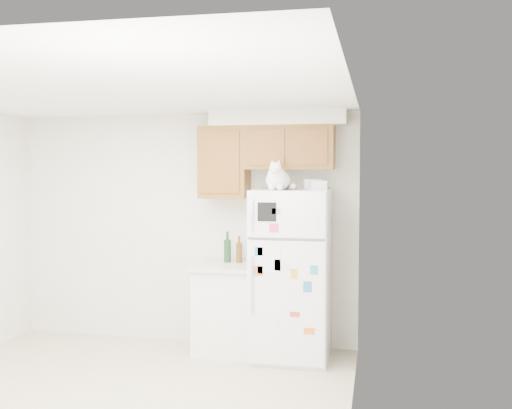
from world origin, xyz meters
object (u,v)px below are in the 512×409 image
(storage_box_front, at_px, (318,186))
(bottle_amber, at_px, (239,249))
(cat, at_px, (278,179))
(refrigerator, at_px, (291,274))
(base_counter, at_px, (227,308))
(bottle_green, at_px, (227,247))
(storage_box_back, at_px, (313,184))

(storage_box_front, height_order, bottle_amber, storage_box_front)
(cat, relative_size, storage_box_front, 2.80)
(refrigerator, relative_size, base_counter, 1.85)
(refrigerator, bearing_deg, bottle_green, 164.49)
(storage_box_front, bearing_deg, base_counter, 147.96)
(storage_box_back, relative_size, storage_box_front, 1.20)
(refrigerator, distance_m, bottle_amber, 0.65)
(base_counter, relative_size, bottle_green, 2.82)
(storage_box_back, distance_m, storage_box_front, 0.32)
(storage_box_back, bearing_deg, storage_box_front, -86.16)
(bottle_amber, bearing_deg, storage_box_back, -3.81)
(refrigerator, xyz_separation_m, cat, (-0.11, -0.20, 0.96))
(refrigerator, relative_size, storage_box_back, 9.44)
(refrigerator, height_order, bottle_amber, refrigerator)
(refrigerator, height_order, bottle_green, refrigerator)
(bottle_green, bearing_deg, base_counter, -80.85)
(storage_box_back, relative_size, bottle_amber, 0.64)
(storage_box_front, bearing_deg, bottle_green, 141.69)
(storage_box_back, xyz_separation_m, storage_box_front, (0.08, -0.31, -0.01))
(cat, xyz_separation_m, bottle_green, (-0.60, 0.40, -0.73))
(bottle_amber, bearing_deg, base_counter, -129.65)
(storage_box_front, height_order, bottle_green, storage_box_front)
(storage_box_back, bearing_deg, cat, -142.07)
(cat, bearing_deg, refrigerator, 61.74)
(cat, relative_size, bottle_amber, 1.49)
(cat, distance_m, storage_box_back, 0.47)
(bottle_green, relative_size, bottle_amber, 1.16)
(storage_box_back, distance_m, bottle_amber, 1.04)
(refrigerator, xyz_separation_m, bottle_amber, (-0.58, 0.20, 0.21))
(refrigerator, bearing_deg, cat, -118.26)
(cat, distance_m, bottle_green, 1.02)
(base_counter, height_order, bottle_amber, bottle_amber)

